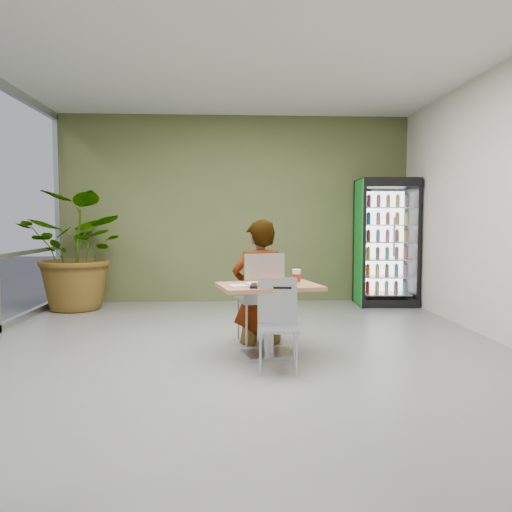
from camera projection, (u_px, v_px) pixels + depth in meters
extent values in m
plane|color=gray|center=(239.00, 355.00, 5.22)|extent=(7.00, 7.00, 0.00)
cube|color=#C77B55|center=(269.00, 286.00, 5.11)|extent=(1.12, 0.89, 0.04)
cylinder|color=#A6A9AB|center=(269.00, 322.00, 5.13)|extent=(0.10, 0.10, 0.71)
cube|color=#A6A9AB|center=(269.00, 354.00, 5.16)|extent=(0.57, 0.49, 0.04)
cube|color=#A6A9AB|center=(259.00, 300.00, 5.73)|extent=(0.55, 0.55, 0.03)
cube|color=#A6A9AB|center=(264.00, 278.00, 5.50)|extent=(0.46, 0.13, 0.55)
cylinder|color=#A6A9AB|center=(270.00, 317.00, 5.99)|extent=(0.03, 0.03, 0.49)
cylinder|color=#A6A9AB|center=(238.00, 319.00, 5.89)|extent=(0.03, 0.03, 0.49)
cylinder|color=#A6A9AB|center=(281.00, 323.00, 5.61)|extent=(0.03, 0.03, 0.49)
cylinder|color=#A6A9AB|center=(247.00, 325.00, 5.51)|extent=(0.03, 0.03, 0.49)
cube|color=#A6A9AB|center=(278.00, 328.00, 4.61)|extent=(0.40, 0.40, 0.03)
cube|color=#A6A9AB|center=(277.00, 301.00, 4.78)|extent=(0.38, 0.05, 0.45)
cylinder|color=#A6A9AB|center=(260.00, 355.00, 4.47)|extent=(0.02, 0.02, 0.41)
cylinder|color=#A6A9AB|center=(297.00, 355.00, 4.46)|extent=(0.02, 0.02, 0.41)
cylinder|color=#A6A9AB|center=(260.00, 346.00, 4.79)|extent=(0.02, 0.02, 0.41)
cylinder|color=#A6A9AB|center=(294.00, 346.00, 4.79)|extent=(0.02, 0.02, 0.41)
imported|color=black|center=(259.00, 295.00, 5.68)|extent=(0.71, 0.54, 1.71)
cylinder|color=white|center=(258.00, 284.00, 5.13)|extent=(0.24, 0.24, 0.01)
cylinder|color=white|center=(296.00, 277.00, 5.10)|extent=(0.08, 0.08, 0.14)
cylinder|color=red|center=(296.00, 278.00, 5.10)|extent=(0.08, 0.08, 0.08)
cylinder|color=white|center=(296.00, 270.00, 5.10)|extent=(0.09, 0.09, 0.01)
cube|color=white|center=(238.00, 286.00, 4.90)|extent=(0.20, 0.20, 0.02)
cube|color=black|center=(271.00, 286.00, 4.90)|extent=(0.44, 0.34, 0.02)
cube|color=black|center=(386.00, 242.00, 8.28)|extent=(0.99, 0.80, 2.09)
cube|color=#17962C|center=(358.00, 242.00, 8.26)|extent=(0.06, 0.72, 2.05)
cube|color=white|center=(393.00, 242.00, 7.93)|extent=(0.75, 0.06, 1.67)
imported|color=#2D6327|center=(80.00, 251.00, 7.84)|extent=(2.04, 1.90, 1.84)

